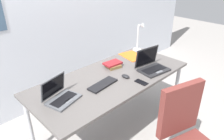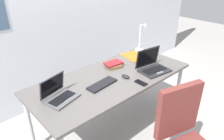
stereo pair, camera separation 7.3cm
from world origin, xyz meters
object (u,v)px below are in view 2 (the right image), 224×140
Objects in this scene: desk_lamp at (142,37)px; laptop_front_left at (59,95)px; external_keyboard at (102,84)px; laptop_center at (152,66)px; computer_mouse at (125,76)px; book_stack at (114,65)px; cell_phone at (141,83)px; paper_folder_back_right at (134,56)px.

laptop_front_left is (-1.43, -0.26, -0.15)m from desk_lamp.
desk_lamp is 1.21× the size of external_keyboard.
laptop_center is 1.10× the size of laptop_front_left.
computer_mouse is at bearing -16.88° from external_keyboard.
cell_phone is at bearing -96.39° from book_stack.
laptop_front_left is 1.23m from paper_folder_back_right.
laptop_center is 1.09m from laptop_front_left.
external_keyboard is at bearing -160.46° from paper_folder_back_right.
laptop_center is 2.68× the size of cell_phone.
computer_mouse reaches higher than external_keyboard.
desk_lamp is 1.21× the size of laptop_front_left.
paper_folder_back_right is at bearing 47.32° from cell_phone.
computer_mouse is at bearing 167.31° from laptop_center.
laptop_center is 0.65m from external_keyboard.
desk_lamp reaches higher than paper_folder_back_right.
paper_folder_back_right is (0.77, 0.27, -0.01)m from external_keyboard.
book_stack reaches higher than cell_phone.
laptop_center is 0.34m from cell_phone.
book_stack is at bearing 10.32° from laptop_front_left.
laptop_center is at bearing 17.42° from cell_phone.
laptop_front_left is at bearing 163.76° from external_keyboard.
desk_lamp is at bearing 16.81° from paper_folder_back_right.
paper_folder_back_right is (-0.22, -0.07, -0.19)m from desk_lamp.
paper_folder_back_right is (1.21, 0.20, -0.04)m from laptop_front_left.
desk_lamp is 0.61m from laptop_center.
computer_mouse reaches higher than cell_phone.
computer_mouse is 0.44× the size of book_stack.
book_stack is (0.81, 0.15, -0.01)m from laptop_front_left.
external_keyboard is 0.43m from book_stack.
laptop_front_left reaches higher than paper_folder_back_right.
cell_phone is (0.32, -0.24, -0.01)m from external_keyboard.
laptop_front_left reaches higher than book_stack.
laptop_center reaches higher than book_stack.
computer_mouse is 0.31× the size of paper_folder_back_right.
book_stack is (0.37, 0.22, 0.02)m from external_keyboard.
paper_folder_back_right is at bearing 27.69° from computer_mouse.
cell_phone is at bearing -161.60° from laptop_center.
book_stack is at bearing -172.99° from paper_folder_back_right.
book_stack is 0.41m from paper_folder_back_right.
desk_lamp is 4.17× the size of computer_mouse.
desk_lamp is 1.10× the size of laptop_center.
desk_lamp is at bearing 10.54° from book_stack.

